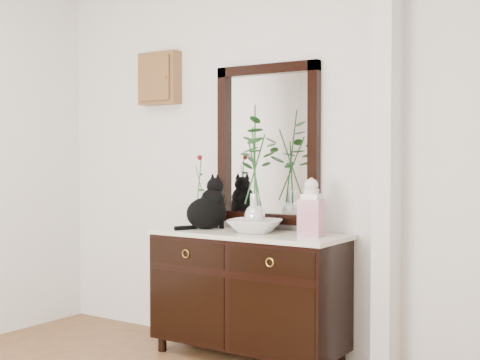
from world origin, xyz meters
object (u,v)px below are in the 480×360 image
Objects in this scene: cat at (206,203)px; lotus_bowl at (255,226)px; ginger_jar at (311,207)px; sideboard at (248,288)px.

cat is 1.03× the size of lotus_bowl.
lotus_bowl is 0.94× the size of ginger_jar.
cat is at bearing 178.77° from sideboard.
sideboard is at bearing 22.53° from cat.
lotus_bowl is (0.05, -0.00, 0.42)m from sideboard.
lotus_bowl reaches higher than sideboard.
sideboard is 3.53× the size of ginger_jar.
ginger_jar reaches higher than lotus_bowl.
sideboard is 0.42m from lotus_bowl.
cat is (-0.35, 0.01, 0.56)m from sideboard.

